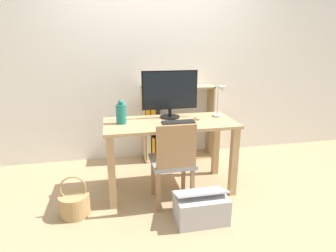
{
  "coord_description": "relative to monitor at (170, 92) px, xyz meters",
  "views": [
    {
      "loc": [
        -0.58,
        -2.68,
        1.53
      ],
      "look_at": [
        0.0,
        0.1,
        0.68
      ],
      "focal_mm": 30.0,
      "sensor_mm": 36.0,
      "label": 1
    }
  ],
  "objects": [
    {
      "name": "chair",
      "position": [
        -0.07,
        -0.47,
        -0.57
      ],
      "size": [
        0.4,
        0.4,
        0.85
      ],
      "rotation": [
        0.0,
        0.0,
        0.03
      ],
      "color": "gray",
      "rests_on": "ground_plane"
    },
    {
      "name": "vase",
      "position": [
        -0.52,
        -0.13,
        -0.17
      ],
      "size": [
        0.1,
        0.1,
        0.24
      ],
      "color": "#1E7266",
      "rests_on": "desk"
    },
    {
      "name": "basket",
      "position": [
        -0.99,
        -0.46,
        -0.92
      ],
      "size": [
        0.27,
        0.27,
        0.39
      ],
      "color": "tan",
      "rests_on": "ground_plane"
    },
    {
      "name": "monitor",
      "position": [
        0.0,
        0.0,
        0.0
      ],
      "size": [
        0.59,
        0.21,
        0.5
      ],
      "color": "black",
      "rests_on": "desk"
    },
    {
      "name": "storage_box",
      "position": [
        0.12,
        -0.78,
        -0.9
      ],
      "size": [
        0.46,
        0.35,
        0.31
      ],
      "color": "#B2B2B7",
      "rests_on": "ground_plane"
    },
    {
      "name": "desk",
      "position": [
        -0.03,
        -0.16,
        -0.43
      ],
      "size": [
        1.33,
        0.61,
        0.76
      ],
      "color": "tan",
      "rests_on": "ground_plane"
    },
    {
      "name": "keyboard",
      "position": [
        0.04,
        -0.22,
        -0.27
      ],
      "size": [
        0.32,
        0.12,
        0.02
      ],
      "color": "black",
      "rests_on": "desk"
    },
    {
      "name": "bookshelf",
      "position": [
        0.07,
        0.68,
        -0.62
      ],
      "size": [
        0.94,
        0.28,
        0.99
      ],
      "color": "tan",
      "rests_on": "ground_plane"
    },
    {
      "name": "wall_back",
      "position": [
        -0.03,
        0.85,
        0.27
      ],
      "size": [
        8.0,
        0.05,
        2.6
      ],
      "color": "silver",
      "rests_on": "ground_plane"
    },
    {
      "name": "ground_plane",
      "position": [
        -0.03,
        -0.16,
        -1.03
      ],
      "size": [
        10.0,
        10.0,
        0.0
      ],
      "primitive_type": "plane",
      "color": "tan"
    },
    {
      "name": "desk_lamp",
      "position": [
        0.51,
        -0.12,
        -0.07
      ],
      "size": [
        0.1,
        0.19,
        0.35
      ],
      "color": "#B7B7BC",
      "rests_on": "desk"
    }
  ]
}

